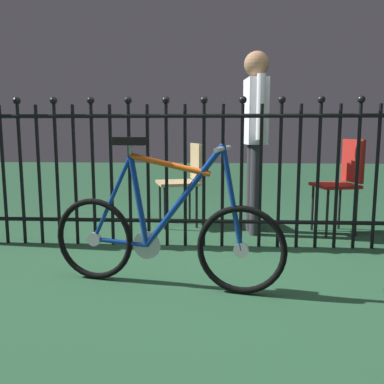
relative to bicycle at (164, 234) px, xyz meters
The scene contains 6 objects.
ground_plane 0.47m from the bicycle, 19.39° to the left, with size 20.00×20.00×0.00m, color #234D31.
iron_fence 1.02m from the bicycle, 74.36° to the left, with size 4.63×0.07×1.31m.
bicycle is the anchor object (origin of this frame).
chair_tan 1.73m from the bicycle, 89.60° to the left, with size 0.50×0.50×0.85m.
chair_red 2.12m from the bicycle, 43.75° to the left, with size 0.44×0.44×0.90m.
person_visitor 1.72m from the bicycle, 64.13° to the left, with size 0.23×0.47×1.69m.
Camera 1 is at (0.01, -2.59, 0.97)m, focal length 38.44 mm.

